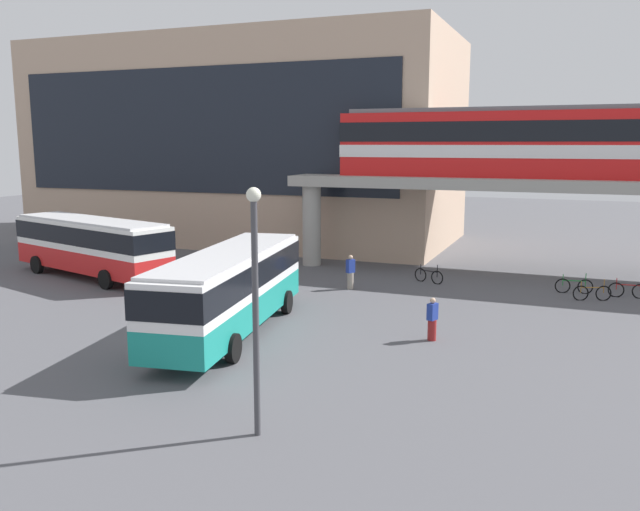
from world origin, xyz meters
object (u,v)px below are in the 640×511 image
object	(u,v)px
station_building	(246,142)
bicycle_red	(628,290)
pedestrian_near_building	(432,321)
bicycle_black	(429,276)
bus_main	(230,284)
bus_secondary	(91,242)
train	(564,142)
pedestrian_walking_across	(350,273)
bicycle_brown	(592,293)
bicycle_green	(574,286)

from	to	relation	value
station_building	bicycle_red	world-z (taller)	station_building
station_building	pedestrian_near_building	size ratio (longest dim) A/B	19.22
bicycle_black	pedestrian_near_building	bearing A→B (deg)	-77.07
bicycle_black	bicycle_red	bearing A→B (deg)	0.52
bus_main	bicycle_red	distance (m)	19.12
bicycle_red	pedestrian_near_building	xyz separation A→B (m)	(-7.23, -10.19, 0.40)
station_building	bus_secondary	distance (m)	18.08
bicycle_black	pedestrian_near_building	world-z (taller)	pedestrian_near_building
train	pedestrian_walking_across	bearing A→B (deg)	-141.07
bicycle_brown	pedestrian_near_building	bearing A→B (deg)	-122.14
bus_main	pedestrian_walking_across	world-z (taller)	bus_main
bicycle_green	bus_main	bearing A→B (deg)	-134.62
bus_main	bus_secondary	world-z (taller)	same
bicycle_brown	bicycle_green	bearing A→B (deg)	121.77
bicycle_green	bicycle_brown	size ratio (longest dim) A/B	1.04
train	bicycle_brown	size ratio (longest dim) A/B	14.47
bus_secondary	pedestrian_walking_across	bearing A→B (deg)	10.05
bicycle_red	pedestrian_walking_across	bearing A→B (deg)	-166.61
bus_secondary	bicycle_black	distance (m)	18.27
bicycle_black	pedestrian_walking_across	bearing A→B (deg)	-138.20
bicycle_brown	bicycle_red	bearing A→B (deg)	37.33
bus_main	pedestrian_near_building	size ratio (longest dim) A/B	6.96
bus_secondary	pedestrian_walking_across	distance (m)	14.29
pedestrian_walking_across	bicycle_red	bearing A→B (deg)	13.39
pedestrian_near_building	bus_secondary	bearing A→B (deg)	166.75
pedestrian_walking_across	bus_main	bearing A→B (deg)	-100.49
station_building	bicycle_black	distance (m)	21.76
bus_main	station_building	bearing A→B (deg)	116.34
station_building	bicycle_green	size ratio (longest dim) A/B	17.60
bus_main	bicycle_brown	size ratio (longest dim) A/B	6.62
train	bus_main	xyz separation A→B (m)	(-11.18, -16.85, -5.34)
station_building	bicycle_red	bearing A→B (deg)	-23.87
pedestrian_near_building	station_building	bearing A→B (deg)	131.28
station_building	bicycle_green	bearing A→B (deg)	-25.80
pedestrian_walking_across	bicycle_green	bearing A→B (deg)	16.74
bus_main	bicycle_red	xyz separation A→B (m)	(14.59, 12.26, -1.63)
bicycle_brown	bicycle_black	distance (m)	8.03
station_building	bicycle_green	distance (m)	27.60
bus_secondary	pedestrian_walking_across	xyz separation A→B (m)	(14.03, 2.49, -1.17)
bus_main	train	bearing A→B (deg)	56.43
bicycle_red	pedestrian_near_building	bearing A→B (deg)	-125.38
bus_secondary	train	bearing A→B (deg)	23.34
bus_secondary	bicycle_brown	size ratio (longest dim) A/B	6.62
bicycle_red	bicycle_black	world-z (taller)	same
bicycle_brown	pedestrian_walking_across	distance (m)	11.45
bus_main	pedestrian_walking_across	xyz separation A→B (m)	(1.70, 9.19, -1.17)
bicycle_black	pedestrian_walking_across	distance (m)	4.50
bus_secondary	bicycle_red	distance (m)	27.53
station_building	bicycle_brown	xyz separation A→B (m)	(24.85, -12.93, -6.99)
pedestrian_walking_across	pedestrian_near_building	distance (m)	9.09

